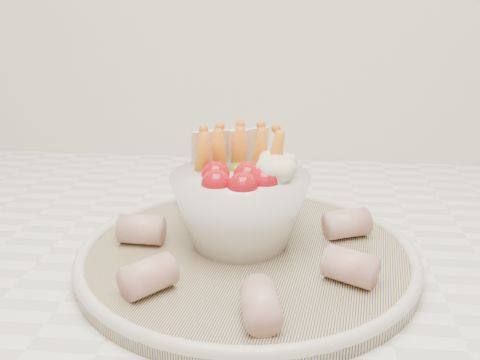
# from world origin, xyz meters

# --- Properties ---
(serving_platter) EXTENTS (0.38, 0.38, 0.02)m
(serving_platter) POSITION_xyz_m (0.10, 1.38, 0.93)
(serving_platter) COLOR navy
(serving_platter) RESTS_ON kitchen_counter
(veggie_bowl) EXTENTS (0.14, 0.14, 0.12)m
(veggie_bowl) POSITION_xyz_m (0.09, 1.40, 0.98)
(veggie_bowl) COLOR white
(veggie_bowl) RESTS_ON serving_platter
(cured_meat_rolls) EXTENTS (0.26, 0.29, 0.03)m
(cured_meat_rolls) POSITION_xyz_m (0.10, 1.38, 0.95)
(cured_meat_rolls) COLOR #B35451
(cured_meat_rolls) RESTS_ON serving_platter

